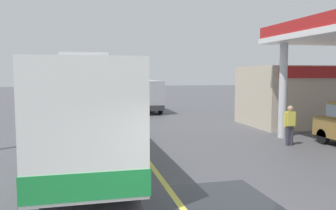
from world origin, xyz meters
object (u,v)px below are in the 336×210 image
(coach_bus_main, at_px, (85,110))
(minibus_opposing_lane, at_px, (144,93))
(car_trailing_behind_bus, at_px, (82,99))
(pedestrian_near_pump, at_px, (290,123))

(coach_bus_main, distance_m, minibus_opposing_lane, 15.56)
(car_trailing_behind_bus, bearing_deg, coach_bus_main, -89.19)
(pedestrian_near_pump, bearing_deg, car_trailing_behind_bus, 119.92)
(minibus_opposing_lane, height_order, car_trailing_behind_bus, minibus_opposing_lane)
(coach_bus_main, height_order, pedestrian_near_pump, coach_bus_main)
(minibus_opposing_lane, bearing_deg, car_trailing_behind_bus, 176.90)
(car_trailing_behind_bus, bearing_deg, pedestrian_near_pump, -60.08)
(pedestrian_near_pump, xyz_separation_m, car_trailing_behind_bus, (-8.45, 14.69, 0.08))
(minibus_opposing_lane, xyz_separation_m, car_trailing_behind_bus, (-4.78, 0.26, -0.46))
(coach_bus_main, height_order, minibus_opposing_lane, coach_bus_main)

